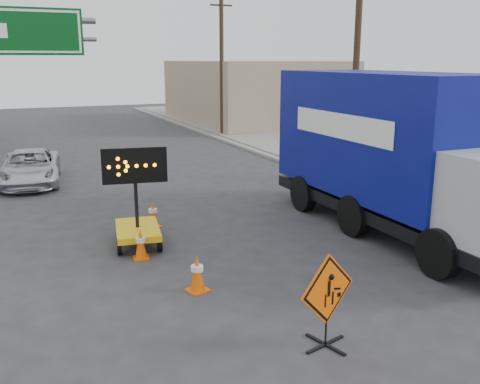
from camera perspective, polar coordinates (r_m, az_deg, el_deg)
ground at (r=10.11m, az=7.00°, el=-14.09°), size 100.00×100.00×0.00m
curb_right at (r=25.96m, az=3.88°, el=3.58°), size 0.40×60.00×0.12m
sidewalk_right at (r=27.09m, az=8.21°, el=3.93°), size 4.00×60.00×0.15m
building_right_far at (r=41.63m, az=1.44°, el=10.63°), size 10.00×14.00×4.60m
highway_gantry at (r=25.58m, az=-23.94°, el=13.58°), size 6.18×0.38×6.90m
utility_pole_near at (r=21.69m, az=12.31°, el=13.54°), size 1.80×0.26×9.00m
utility_pole_far at (r=34.06m, az=-1.97°, el=13.89°), size 1.80×0.26×9.00m
construction_sign at (r=9.18m, az=9.29°, el=-11.11°), size 1.21×0.87×1.66m
arrow_board at (r=14.18m, az=-10.90°, el=-3.29°), size 1.62×1.97×2.58m
pickup_truck at (r=22.32m, az=-21.48°, el=2.46°), size 2.66×4.89×1.30m
box_truck at (r=15.42m, az=16.35°, el=3.15°), size 2.99×9.25×4.39m
cone_a at (r=11.31m, az=-4.59°, el=-8.61°), size 0.51×0.51×0.81m
cone_b at (r=13.26m, az=-10.55°, el=-5.47°), size 0.43×0.43×0.75m
cone_c at (r=15.66m, az=-9.27°, el=-2.34°), size 0.47×0.47×0.77m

